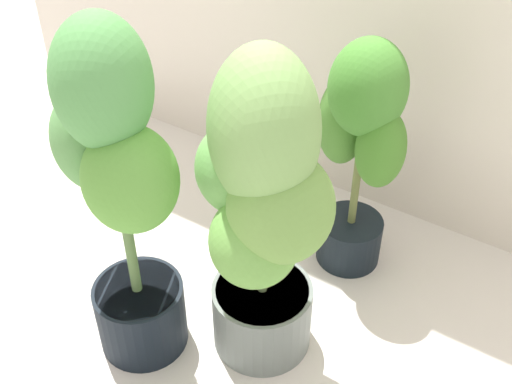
{
  "coord_description": "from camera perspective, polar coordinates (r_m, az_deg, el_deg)",
  "views": [
    {
      "loc": [
        0.61,
        -0.86,
        1.47
      ],
      "look_at": [
        -0.07,
        0.21,
        0.44
      ],
      "focal_mm": 45.26,
      "sensor_mm": 36.0,
      "label": 1
    }
  ],
  "objects": [
    {
      "name": "potted_plant_center",
      "position": [
        1.5,
        0.62,
        -1.22
      ],
      "size": [
        0.43,
        0.39,
        0.9
      ],
      "color": "slate",
      "rests_on": "ground"
    },
    {
      "name": "potted_plant_back_center",
      "position": [
        1.83,
        9.2,
        4.47
      ],
      "size": [
        0.33,
        0.27,
        0.76
      ],
      "color": "black",
      "rests_on": "ground"
    },
    {
      "name": "ground_plane",
      "position": [
        1.81,
        -1.69,
        -15.35
      ],
      "size": [
        8.0,
        8.0,
        0.0
      ],
      "primitive_type": "plane",
      "color": "silver",
      "rests_on": "ground"
    },
    {
      "name": "potted_plant_front_left",
      "position": [
        1.51,
        -12.02,
        0.54
      ],
      "size": [
        0.37,
        0.3,
        0.97
      ],
      "color": "black",
      "rests_on": "ground"
    }
  ]
}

